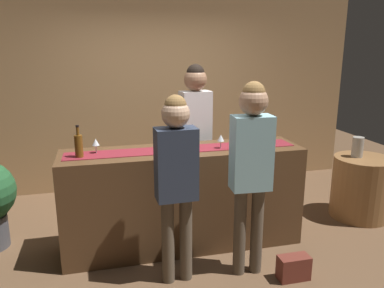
% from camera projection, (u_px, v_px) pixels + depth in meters
% --- Properties ---
extents(ground_plane, '(10.00, 10.00, 0.00)m').
position_uv_depth(ground_plane, '(184.00, 243.00, 3.99)').
color(ground_plane, brown).
extents(back_wall, '(6.00, 0.12, 2.90)m').
position_uv_depth(back_wall, '(154.00, 87.00, 5.42)').
color(back_wall, tan).
rests_on(back_wall, ground).
extents(bar_counter, '(2.39, 0.60, 1.03)m').
position_uv_depth(bar_counter, '(183.00, 198.00, 3.86)').
color(bar_counter, '#543821').
rests_on(bar_counter, ground).
extents(counter_runner_cloth, '(2.27, 0.28, 0.01)m').
position_uv_depth(counter_runner_cloth, '(183.00, 149.00, 3.74)').
color(counter_runner_cloth, maroon).
rests_on(counter_runner_cloth, bar_counter).
extents(wine_bottle_clear, '(0.07, 0.07, 0.30)m').
position_uv_depth(wine_bottle_clear, '(272.00, 133.00, 3.94)').
color(wine_bottle_clear, '#B2C6C1').
rests_on(wine_bottle_clear, bar_counter).
extents(wine_bottle_amber, '(0.07, 0.07, 0.30)m').
position_uv_depth(wine_bottle_amber, '(79.00, 146.00, 3.43)').
color(wine_bottle_amber, brown).
rests_on(wine_bottle_amber, bar_counter).
extents(wine_bottle_green, '(0.07, 0.07, 0.30)m').
position_uv_depth(wine_bottle_green, '(170.00, 139.00, 3.68)').
color(wine_bottle_green, '#194723').
rests_on(wine_bottle_green, bar_counter).
extents(wine_glass_near_customer, '(0.07, 0.07, 0.14)m').
position_uv_depth(wine_glass_near_customer, '(221.00, 138.00, 3.74)').
color(wine_glass_near_customer, silver).
rests_on(wine_glass_near_customer, bar_counter).
extents(wine_glass_mid_counter, '(0.07, 0.07, 0.14)m').
position_uv_depth(wine_glass_mid_counter, '(96.00, 143.00, 3.57)').
color(wine_glass_mid_counter, silver).
rests_on(wine_glass_mid_counter, bar_counter).
extents(wine_glass_far_end, '(0.07, 0.07, 0.14)m').
position_uv_depth(wine_glass_far_end, '(236.00, 134.00, 3.91)').
color(wine_glass_far_end, silver).
rests_on(wine_glass_far_end, bar_counter).
extents(bartender, '(0.36, 0.26, 1.83)m').
position_uv_depth(bartender, '(195.00, 124.00, 4.32)').
color(bartender, '#26262B').
rests_on(bartender, ground).
extents(customer_sipping, '(0.35, 0.24, 1.74)m').
position_uv_depth(customer_sipping, '(251.00, 159.00, 3.22)').
color(customer_sipping, brown).
rests_on(customer_sipping, ground).
extents(customer_browsing, '(0.35, 0.23, 1.65)m').
position_uv_depth(customer_browsing, '(176.00, 171.00, 3.13)').
color(customer_browsing, brown).
rests_on(customer_browsing, ground).
extents(round_side_table, '(0.68, 0.68, 0.74)m').
position_uv_depth(round_side_table, '(361.00, 187.00, 4.55)').
color(round_side_table, olive).
rests_on(round_side_table, ground).
extents(vase_on_side_table, '(0.13, 0.13, 0.24)m').
position_uv_depth(vase_on_side_table, '(358.00, 147.00, 4.48)').
color(vase_on_side_table, '#A8A399').
rests_on(vase_on_side_table, round_side_table).
extents(handbag, '(0.28, 0.14, 0.22)m').
position_uv_depth(handbag, '(294.00, 268.00, 3.35)').
color(handbag, brown).
rests_on(handbag, ground).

